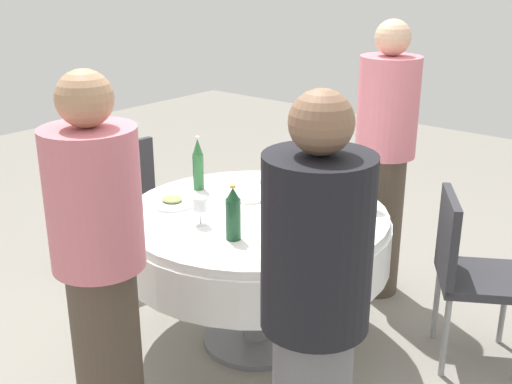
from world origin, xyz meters
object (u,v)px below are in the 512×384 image
object	(u,v)px
bottle_green_east	(198,165)
chair_north	(466,265)
plate_right	(293,217)
person_east	(384,158)
bottle_dark_green_west	(233,214)
chair_far	(119,193)
wine_glass_south	(370,187)
dining_table	(256,239)
bottle_green_outer	(326,164)
person_outer	(314,326)
person_west	(101,273)
wine_glass_rear	(200,205)
plate_front	(172,202)
plate_near	(249,196)

from	to	relation	value
bottle_green_east	chair_north	bearing A→B (deg)	-160.36
plate_right	person_east	world-z (taller)	person_east
bottle_dark_green_west	chair_far	xyz separation A→B (m)	(1.36, -0.43, -0.34)
bottle_dark_green_west	wine_glass_south	distance (m)	0.76
dining_table	bottle_dark_green_west	distance (m)	0.44
dining_table	chair_north	size ratio (longest dim) A/B	1.54
plate_right	bottle_green_outer	bearing A→B (deg)	-73.01
person_outer	bottle_dark_green_west	bearing A→B (deg)	-80.36
bottle_dark_green_west	person_west	xyz separation A→B (m)	(0.06, 0.67, -0.04)
bottle_dark_green_west	chair_north	world-z (taller)	bottle_dark_green_west
bottle_dark_green_west	dining_table	bearing A→B (deg)	-67.44
wine_glass_south	wine_glass_rear	size ratio (longest dim) A/B	1.19
wine_glass_rear	person_west	xyz separation A→B (m)	(-0.17, 0.70, -0.02)
person_outer	bottle_green_outer	bearing A→B (deg)	-106.09
bottle_green_outer	plate_front	size ratio (longest dim) A/B	1.10
person_east	person_outer	bearing A→B (deg)	-55.20
person_west	person_east	xyz separation A→B (m)	(-0.13, -1.90, 0.03)
wine_glass_south	person_outer	world-z (taller)	person_outer
dining_table	person_west	xyz separation A→B (m)	(-0.07, 0.99, 0.23)
plate_front	person_west	distance (m)	0.93
wine_glass_rear	bottle_green_outer	bearing A→B (deg)	-99.34
plate_front	chair_north	xyz separation A→B (m)	(-1.27, -0.73, -0.23)
dining_table	plate_right	size ratio (longest dim) A/B	5.65
wine_glass_rear	plate_front	distance (m)	0.33
person_west	person_east	bearing A→B (deg)	-98.25
chair_far	dining_table	bearing A→B (deg)	-90.00
bottle_green_east	bottle_dark_green_west	bearing A→B (deg)	147.16
plate_front	chair_far	distance (m)	0.92
bottle_dark_green_west	person_outer	bearing A→B (deg)	148.00
plate_near	chair_north	world-z (taller)	chair_north
bottle_green_outer	person_east	xyz separation A→B (m)	(-0.16, -0.35, -0.02)
person_west	person_east	distance (m)	1.90
bottle_dark_green_west	person_outer	size ratio (longest dim) A/B	0.16
bottle_green_outer	person_outer	bearing A→B (deg)	122.27
dining_table	chair_far	bearing A→B (deg)	-5.35
dining_table	bottle_green_east	xyz separation A→B (m)	(0.45, -0.06, 0.29)
bottle_green_outer	wine_glass_rear	bearing A→B (deg)	80.66
plate_front	chair_far	bearing A→B (deg)	-20.30
bottle_green_east	plate_near	size ratio (longest dim) A/B	1.33
wine_glass_rear	chair_far	distance (m)	1.24
person_east	plate_front	bearing A→B (deg)	-105.86
plate_front	person_east	world-z (taller)	person_east
chair_far	bottle_green_east	bearing A→B (deg)	-88.82
plate_right	plate_front	xyz separation A→B (m)	(0.59, 0.23, 0.00)
wine_glass_south	chair_far	xyz separation A→B (m)	(1.64, 0.27, -0.34)
dining_table	person_west	size ratio (longest dim) A/B	0.85
bottle_dark_green_west	plate_right	size ratio (longest dim) A/B	1.08
plate_front	chair_far	world-z (taller)	chair_far
plate_right	person_outer	bearing A→B (deg)	129.78
person_outer	wine_glass_rear	bearing A→B (deg)	-75.18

